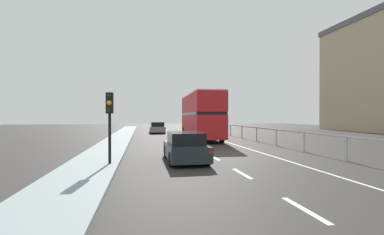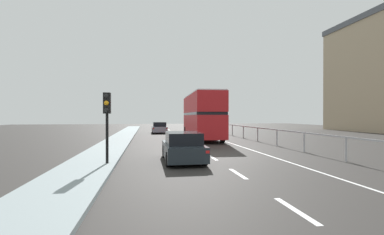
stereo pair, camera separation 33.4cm
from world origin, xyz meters
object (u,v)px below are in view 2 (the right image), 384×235
sedan_car_ahead (159,128)px  traffic_signal_pole (107,110)px  hatchback_car_near (183,147)px  double_decker_bus_red (202,115)px

sedan_car_ahead → traffic_signal_pole: bearing=-98.7°
hatchback_car_near → traffic_signal_pole: traffic_signal_pole is taller
hatchback_car_near → double_decker_bus_red: bearing=74.7°
double_decker_bus_red → traffic_signal_pole: double_decker_bus_red is taller
hatchback_car_near → sedan_car_ahead: bearing=90.5°
hatchback_car_near → sedan_car_ahead: (-0.14, 21.82, -0.00)m
double_decker_bus_red → hatchback_car_near: 13.01m
hatchback_car_near → sedan_car_ahead: hatchback_car_near is taller
hatchback_car_near → traffic_signal_pole: (-3.40, -0.80, 1.74)m
traffic_signal_pole → sedan_car_ahead: traffic_signal_pole is taller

